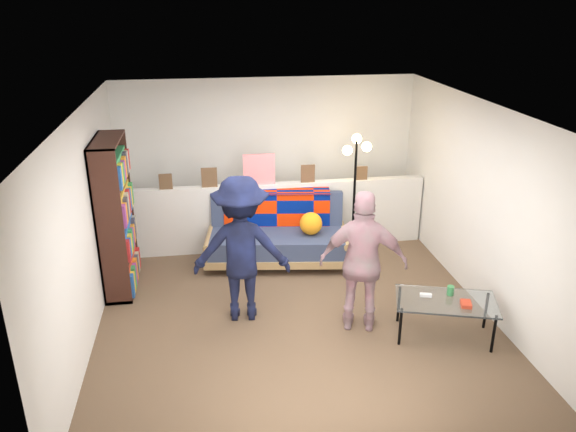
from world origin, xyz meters
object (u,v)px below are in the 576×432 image
at_px(coffee_table, 447,303).
at_px(floor_lamp, 356,171).
at_px(bookshelf, 116,221).
at_px(person_left, 241,249).
at_px(person_right, 363,262).
at_px(futon_sofa, 278,235).

bearing_deg(coffee_table, floor_lamp, 100.14).
xyz_separation_m(bookshelf, floor_lamp, (3.22, 0.63, 0.31)).
distance_m(coffee_table, person_left, 2.32).
relative_size(floor_lamp, person_right, 1.06).
bearing_deg(futon_sofa, floor_lamp, 9.44).
bearing_deg(coffee_table, person_right, 159.87).
xyz_separation_m(futon_sofa, coffee_table, (1.54, -2.15, 0.03)).
bearing_deg(bookshelf, person_left, -32.44).
relative_size(bookshelf, floor_lamp, 1.13).
distance_m(futon_sofa, person_left, 1.58).
height_order(coffee_table, person_right, person_right).
bearing_deg(person_left, person_right, 166.81).
bearing_deg(coffee_table, futon_sofa, 125.66).
relative_size(coffee_table, person_right, 0.73).
xyz_separation_m(person_left, person_right, (1.29, -0.45, -0.04)).
bearing_deg(futon_sofa, person_right, -69.60).
height_order(futon_sofa, coffee_table, futon_sofa).
xyz_separation_m(futon_sofa, bookshelf, (-2.09, -0.44, 0.52)).
distance_m(bookshelf, person_right, 3.10).
bearing_deg(person_left, futon_sofa, -107.61).
bearing_deg(floor_lamp, futon_sofa, -170.56).
height_order(coffee_table, person_left, person_left).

